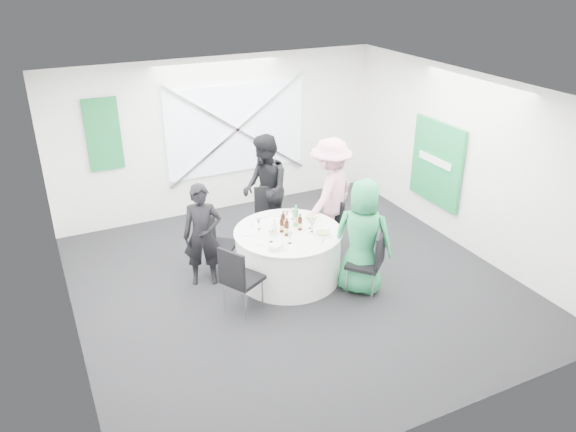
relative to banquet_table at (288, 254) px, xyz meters
name	(u,v)px	position (x,y,z in m)	size (l,w,h in m)	color
floor	(294,283)	(0.00, -0.20, -0.38)	(6.00, 6.00, 0.00)	black
ceiling	(295,92)	(0.00, -0.20, 2.42)	(6.00, 6.00, 0.00)	silver
wall_back	(220,136)	(0.00, 2.80, 1.02)	(6.00, 6.00, 0.00)	silver
wall_front	(439,310)	(0.00, -3.20, 1.02)	(6.00, 6.00, 0.00)	silver
wall_left	(60,240)	(-3.00, -0.20, 1.02)	(6.00, 6.00, 0.00)	silver
wall_right	(466,162)	(3.00, -0.20, 1.02)	(6.00, 6.00, 0.00)	silver
window_panel	(236,129)	(0.30, 2.76, 1.12)	(2.60, 0.03, 1.60)	silver
window_brace_a	(237,129)	(0.30, 2.72, 1.12)	(0.05, 0.05, 3.16)	silver
window_brace_b	(237,129)	(0.30, 2.72, 1.12)	(0.05, 0.05, 3.16)	silver
green_banner	(103,135)	(-2.00, 2.75, 1.32)	(0.55, 0.04, 1.20)	#146830
green_sign	(436,163)	(2.94, 0.40, 0.82)	(0.05, 1.20, 1.40)	#198A41
banquet_table	(288,254)	(0.00, 0.00, 0.00)	(1.56, 1.56, 0.76)	silver
chair_back	(269,212)	(0.19, 1.09, 0.19)	(0.51, 0.52, 0.97)	black
chair_back_left	(218,240)	(-0.84, 0.68, 0.11)	(0.54, 0.54, 0.85)	black
chair_back_right	(331,222)	(1.01, 0.51, 0.09)	(0.50, 0.50, 0.82)	black
chair_front_right	(371,259)	(0.82, -0.92, 0.20)	(0.63, 0.63, 0.98)	black
chair_front_left	(238,275)	(-0.98, -0.55, 0.20)	(0.61, 0.61, 0.98)	black
person_man_back_left	(203,235)	(-1.14, 0.41, 0.38)	(0.56, 0.36, 1.52)	black
person_man_back	(265,189)	(0.20, 1.28, 0.52)	(0.87, 0.48, 1.80)	black
person_woman_pink	(330,194)	(1.04, 0.63, 0.53)	(1.17, 0.54, 1.82)	#F7A0B7
person_woman_green	(363,237)	(0.78, -0.75, 0.46)	(0.82, 0.53, 1.67)	#279155
plate_back	(277,213)	(0.10, 0.60, 0.39)	(0.26, 0.26, 0.01)	white
plate_back_left	(249,231)	(-0.52, 0.23, 0.39)	(0.29, 0.29, 0.01)	white
plate_back_right	(311,218)	(0.49, 0.21, 0.40)	(0.27, 0.27, 0.04)	white
plate_front_right	(323,234)	(0.40, -0.31, 0.40)	(0.29, 0.29, 0.04)	white
plate_front_left	(278,247)	(-0.34, -0.38, 0.39)	(0.25, 0.25, 0.01)	white
napkin	(276,246)	(-0.37, -0.41, 0.42)	(0.19, 0.13, 0.05)	silver
beer_bottle_a	(282,226)	(-0.09, 0.02, 0.47)	(0.06, 0.06, 0.25)	#351709
beer_bottle_b	(283,221)	(0.00, 0.17, 0.47)	(0.06, 0.06, 0.25)	#351709
beer_bottle_c	(300,224)	(0.17, -0.04, 0.48)	(0.06, 0.06, 0.25)	#351709
beer_bottle_d	(287,229)	(-0.08, -0.12, 0.49)	(0.06, 0.06, 0.27)	#351709
green_water_bottle	(296,218)	(0.18, 0.10, 0.51)	(0.08, 0.08, 0.33)	green
clear_water_bottle	(274,229)	(-0.24, -0.05, 0.48)	(0.08, 0.08, 0.27)	white
wine_glass_a	(310,220)	(0.33, -0.06, 0.50)	(0.07, 0.07, 0.17)	white
wine_glass_b	(271,234)	(-0.35, -0.19, 0.50)	(0.07, 0.07, 0.17)	white
wine_glass_c	(312,224)	(0.30, -0.17, 0.50)	(0.07, 0.07, 0.17)	white
wine_glass_d	(287,213)	(0.13, 0.31, 0.50)	(0.07, 0.07, 0.17)	white
wine_glass_e	(293,212)	(0.24, 0.33, 0.50)	(0.07, 0.07, 0.17)	white
wine_glass_f	(290,235)	(-0.14, -0.34, 0.50)	(0.07, 0.07, 0.17)	white
wine_glass_g	(259,221)	(-0.35, 0.24, 0.50)	(0.07, 0.07, 0.17)	white
fork_a	(261,245)	(-0.53, -0.23, 0.38)	(0.01, 0.15, 0.01)	silver
knife_a	(283,250)	(-0.31, -0.48, 0.38)	(0.01, 0.15, 0.01)	silver
fork_b	(253,224)	(-0.36, 0.45, 0.38)	(0.01, 0.15, 0.01)	silver
knife_b	(248,234)	(-0.55, 0.16, 0.38)	(0.01, 0.15, 0.01)	silver
fork_c	(323,241)	(0.29, -0.50, 0.38)	(0.01, 0.15, 0.01)	silver
knife_c	(328,231)	(0.51, -0.26, 0.38)	(0.01, 0.15, 0.01)	silver
fork_d	(317,219)	(0.55, 0.15, 0.38)	(0.01, 0.15, 0.01)	silver
knife_d	(296,214)	(0.36, 0.45, 0.38)	(0.01, 0.15, 0.01)	silver
fork_e	(279,214)	(0.12, 0.56, 0.38)	(0.01, 0.15, 0.01)	silver
knife_e	(263,218)	(-0.14, 0.56, 0.38)	(0.01, 0.15, 0.01)	silver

